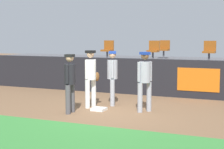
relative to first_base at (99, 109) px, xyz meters
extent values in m
plane|color=brown|center=(0.26, -0.09, -0.04)|extent=(60.00, 60.00, 0.00)
cube|color=#388438|center=(0.26, -3.12, -0.04)|extent=(18.00, 2.80, 0.01)
cube|color=white|center=(0.00, 0.00, 0.00)|extent=(0.40, 0.40, 0.08)
cylinder|color=white|center=(-0.42, 0.50, 0.40)|extent=(0.15, 0.15, 0.89)
cylinder|color=white|center=(-0.48, 0.18, 0.40)|extent=(0.15, 0.15, 0.89)
cylinder|color=white|center=(-0.45, 0.34, 1.16)|extent=(0.40, 0.40, 0.62)
sphere|color=tan|center=(-0.45, 0.34, 1.65)|extent=(0.23, 0.23, 0.23)
cube|color=black|center=(-0.45, 0.34, 1.72)|extent=(0.28, 0.28, 0.08)
cylinder|color=white|center=(-0.41, 0.54, 1.18)|extent=(0.09, 0.09, 0.58)
cylinder|color=white|center=(-0.49, 0.13, 1.18)|extent=(0.09, 0.09, 0.58)
ellipsoid|color=brown|center=(-0.31, 0.52, 0.93)|extent=(0.15, 0.22, 0.28)
cylinder|color=#9EA3AD|center=(-0.02, 1.09, 0.39)|extent=(0.15, 0.15, 0.87)
cylinder|color=#9EA3AD|center=(0.10, 0.80, 0.39)|extent=(0.15, 0.15, 0.87)
cylinder|color=#9EA3AD|center=(0.04, 0.94, 1.13)|extent=(0.44, 0.44, 0.61)
sphere|color=tan|center=(0.04, 0.94, 1.61)|extent=(0.23, 0.23, 0.23)
cube|color=#193899|center=(0.04, 0.94, 1.68)|extent=(0.31, 0.31, 0.08)
cylinder|color=#9EA3AD|center=(-0.04, 1.13, 1.15)|extent=(0.09, 0.09, 0.57)
cylinder|color=#9EA3AD|center=(0.12, 0.76, 1.15)|extent=(0.09, 0.09, 0.57)
cylinder|color=#9EA3AD|center=(1.42, 0.49, 0.40)|extent=(0.15, 0.15, 0.88)
cylinder|color=#9EA3AD|center=(1.23, 0.24, 0.40)|extent=(0.15, 0.15, 0.88)
cylinder|color=#9EA3AD|center=(1.33, 0.37, 1.14)|extent=(0.47, 0.47, 0.62)
sphere|color=brown|center=(1.33, 0.37, 1.63)|extent=(0.23, 0.23, 0.23)
cube|color=#193899|center=(1.33, 0.37, 1.70)|extent=(0.34, 0.34, 0.08)
cylinder|color=#9EA3AD|center=(1.45, 0.53, 1.16)|extent=(0.09, 0.09, 0.58)
cylinder|color=#9EA3AD|center=(1.20, 0.20, 1.16)|extent=(0.09, 0.09, 0.58)
cylinder|color=#4C4C51|center=(-0.62, -0.52, 0.38)|extent=(0.14, 0.14, 0.85)
cylinder|color=#4C4C51|center=(-0.59, -0.82, 0.38)|extent=(0.14, 0.14, 0.85)
cylinder|color=black|center=(-0.61, -0.67, 1.10)|extent=(0.36, 0.36, 0.60)
sphere|color=tan|center=(-0.61, -0.67, 1.57)|extent=(0.22, 0.22, 0.22)
cube|color=black|center=(-0.61, -0.67, 1.64)|extent=(0.25, 0.25, 0.08)
cylinder|color=black|center=(-0.63, -0.47, 1.12)|extent=(0.09, 0.09, 0.56)
cylinder|color=black|center=(-0.59, -0.87, 1.12)|extent=(0.09, 0.09, 0.56)
cube|color=black|center=(0.26, 3.36, 0.66)|extent=(18.00, 0.24, 1.39)
cube|color=orange|center=(2.39, 3.24, 0.66)|extent=(1.50, 0.02, 0.83)
cube|color=#59595E|center=(0.26, 5.93, 0.58)|extent=(18.00, 4.80, 1.23)
cylinder|color=#4C4C51|center=(2.53, 4.73, 1.39)|extent=(0.08, 0.08, 0.40)
cube|color=#8C4714|center=(2.53, 4.73, 1.59)|extent=(0.48, 0.44, 0.08)
cube|color=#8C4714|center=(2.53, 4.92, 1.83)|extent=(0.48, 0.06, 0.40)
cylinder|color=#4C4C51|center=(-1.85, 4.73, 1.39)|extent=(0.08, 0.08, 0.40)
cube|color=#8C4714|center=(-1.85, 4.73, 1.59)|extent=(0.46, 0.44, 0.08)
cube|color=#8C4714|center=(-1.85, 4.92, 1.83)|extent=(0.46, 0.06, 0.40)
cylinder|color=#4C4C51|center=(0.24, 4.73, 1.39)|extent=(0.08, 0.08, 0.40)
cube|color=#8C4714|center=(0.24, 4.73, 1.59)|extent=(0.45, 0.44, 0.08)
cube|color=#8C4714|center=(0.24, 4.92, 1.83)|extent=(0.45, 0.06, 0.40)
cylinder|color=#4C4C51|center=(0.22, 6.53, 1.39)|extent=(0.08, 0.08, 0.40)
cube|color=#8C4714|center=(0.22, 6.53, 1.59)|extent=(0.47, 0.44, 0.08)
cube|color=#8C4714|center=(0.22, 6.72, 1.83)|extent=(0.47, 0.06, 0.40)
camera|label=1|loc=(4.59, -9.61, 2.16)|focal=57.26mm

